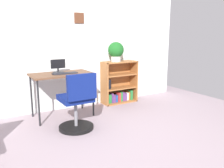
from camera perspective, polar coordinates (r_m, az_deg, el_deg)
name	(u,v)px	position (r m, az deg, el deg)	size (l,w,h in m)	color
ground_plane	(128,155)	(2.93, 3.96, -16.67)	(6.24, 6.24, 0.00)	gray
wall_back	(63,46)	(4.51, -11.75, 8.89)	(5.20, 0.12, 2.36)	silver
desk	(62,77)	(4.07, -12.05, 1.64)	(1.01, 0.57, 0.76)	brown
monitor	(58,67)	(4.14, -12.88, 4.10)	(0.25, 0.19, 0.23)	#262628
keyboard	(65,73)	(4.00, -11.28, 2.56)	(0.42, 0.13, 0.02)	#22232A
office_chair	(77,106)	(3.49, -8.38, -5.24)	(0.52, 0.55, 0.87)	black
bookshelf_low	(118,84)	(4.91, 1.48, -0.09)	(0.73, 0.30, 0.86)	#9B6031
potted_plant_on_shelf	(116,51)	(4.72, 0.96, 7.96)	(0.31, 0.31, 0.39)	#B7B2A8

